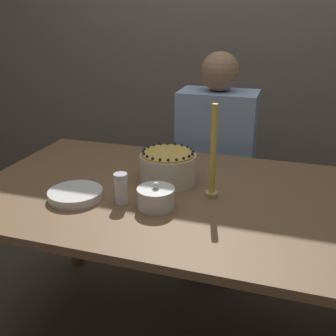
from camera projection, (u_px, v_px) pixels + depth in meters
name	position (u px, v px, depth m)	size (l,w,h in m)	color
wall_behind	(239.00, 29.00, 2.54)	(8.00, 0.05, 2.60)	slate
dining_table	(179.00, 217.00, 1.54)	(1.60, 0.93, 0.76)	brown
cake	(168.00, 167.00, 1.58)	(0.23, 0.23, 0.14)	#EFE5CC
sugar_bowl	(156.00, 198.00, 1.37)	(0.13, 0.13, 0.10)	silver
sugar_shaker	(121.00, 188.00, 1.39)	(0.05, 0.05, 0.11)	white
plate_stack	(75.00, 194.00, 1.44)	(0.20, 0.20, 0.03)	silver
candle	(213.00, 159.00, 1.42)	(0.05, 0.05, 0.35)	tan
person_man_blue_shirt	(215.00, 181.00, 2.17)	(0.40, 0.34, 1.22)	#473D33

